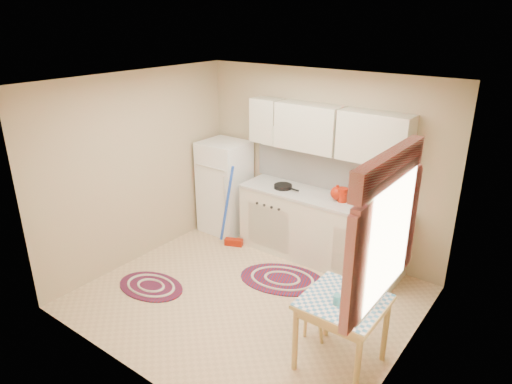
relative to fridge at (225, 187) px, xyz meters
The scene contains 14 objects.
room_shell 2.07m from the fridge, 32.84° to the right, with size 3.64×3.60×2.52m.
fridge is the anchor object (origin of this frame).
broom 0.57m from the fridge, 38.19° to the right, with size 0.28×0.12×1.20m, color blue, non-canonical shape.
base_cabinets 1.63m from the fridge, ahead, with size 2.25×0.60×0.88m, color beige.
countertop 1.62m from the fridge, ahead, with size 2.27×0.62×0.04m, color #B8B5AE.
frying_pan 1.08m from the fridge, ahead, with size 0.25×0.25×0.05m, color black.
red_kettle 1.86m from the fridge, ahead, with size 0.19×0.17×0.19m, color #9B1905, non-canonical shape.
red_canister 1.93m from the fridge, ahead, with size 0.12×0.12×0.16m, color #9B1905.
table 3.23m from the fridge, 30.10° to the right, with size 0.72×0.72×0.72m, color #E0BD70.
stool 2.82m from the fridge, 30.20° to the right, with size 0.28×0.28×0.42m, color #9B1905.
coffee_pot 3.32m from the fridge, 26.67° to the right, with size 0.14×0.12×0.27m, color teal, non-canonical shape.
mug 3.25m from the fridge, 31.80° to the right, with size 0.07×0.07×0.10m, color teal.
rug_center 1.81m from the fridge, 24.63° to the right, with size 1.08×0.72×0.02m, color maroon, non-canonical shape.
rug_left 1.95m from the fridge, 80.18° to the right, with size 0.88×0.59×0.02m, color maroon, non-canonical shape.
Camera 1 is at (2.81, -3.63, 3.14)m, focal length 32.00 mm.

